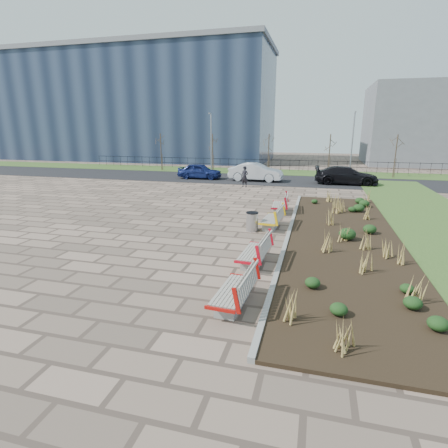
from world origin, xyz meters
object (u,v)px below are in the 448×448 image
(bench_b, at_px, (253,250))
(litter_bin, at_px, (252,222))
(car_silver, at_px, (256,172))
(lamp_west, at_px, (211,143))
(car_black, at_px, (346,175))
(bench_a, at_px, (233,289))
(lamp_east, at_px, (352,145))
(car_blue, at_px, (200,171))
(pedestrian, at_px, (245,177))
(bench_c, at_px, (271,217))
(bench_d, at_px, (279,203))

(bench_b, distance_m, litter_bin, 4.12)
(car_silver, bearing_deg, bench_b, -168.01)
(litter_bin, height_order, lamp_west, lamp_west)
(lamp_west, bearing_deg, car_black, -20.53)
(bench_a, height_order, lamp_west, lamp_west)
(lamp_west, height_order, lamp_east, same)
(litter_bin, distance_m, car_blue, 17.59)
(car_blue, xyz_separation_m, lamp_east, (13.66, 4.90, 2.33))
(bench_a, bearing_deg, pedestrian, 104.47)
(pedestrian, distance_m, car_blue, 6.20)
(bench_c, height_order, car_blue, car_blue)
(car_silver, height_order, lamp_east, lamp_east)
(bench_a, xyz_separation_m, lamp_west, (-9.00, 27.76, 2.54))
(bench_b, relative_size, bench_d, 1.00)
(car_black, bearing_deg, lamp_west, 69.62)
(bench_c, distance_m, car_black, 15.52)
(bench_b, height_order, lamp_west, lamp_west)
(car_black, xyz_separation_m, lamp_west, (-13.33, 4.99, 2.27))
(car_blue, height_order, lamp_east, lamp_east)
(litter_bin, xyz_separation_m, pedestrian, (-2.84, 12.10, 0.41))
(litter_bin, xyz_separation_m, car_black, (5.12, 15.63, 0.34))
(bench_a, xyz_separation_m, lamp_east, (5.00, 27.76, 2.54))
(bench_c, distance_m, lamp_east, 20.67)
(bench_d, distance_m, car_blue, 14.53)
(bench_c, relative_size, car_blue, 0.51)
(pedestrian, xyz_separation_m, lamp_east, (8.63, 8.53, 2.20))
(litter_bin, xyz_separation_m, car_blue, (-7.87, 15.73, 0.29))
(lamp_east, bearing_deg, car_blue, -160.28)
(bench_d, height_order, car_black, car_black)
(litter_bin, relative_size, lamp_west, 0.14)
(car_blue, distance_m, lamp_east, 14.70)
(lamp_west, bearing_deg, car_silver, -41.31)
(car_black, height_order, lamp_west, lamp_west)
(bench_b, height_order, pedestrian, pedestrian)
(car_silver, relative_size, car_black, 0.93)
(litter_bin, height_order, car_blue, car_blue)
(car_silver, bearing_deg, lamp_east, -56.94)
(bench_a, relative_size, car_silver, 0.44)
(car_blue, relative_size, lamp_east, 0.68)
(bench_a, bearing_deg, car_black, 82.99)
(bench_c, bearing_deg, bench_d, 94.28)
(car_blue, distance_m, lamp_west, 5.43)
(bench_b, relative_size, car_silver, 0.44)
(car_blue, distance_m, car_silver, 5.31)
(car_silver, distance_m, lamp_west, 7.84)
(bench_b, height_order, lamp_east, lamp_east)
(bench_c, bearing_deg, bench_b, -85.72)
(bench_c, xyz_separation_m, car_black, (4.33, 14.90, 0.27))
(pedestrian, bearing_deg, bench_b, -60.24)
(bench_b, bearing_deg, lamp_west, 113.69)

